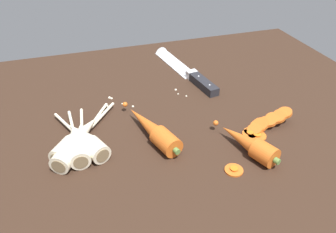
# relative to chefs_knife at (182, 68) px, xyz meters

# --- Properties ---
(ground_plane) EXTENTS (1.20, 0.90, 0.04)m
(ground_plane) POSITION_rel_chefs_knife_xyz_m (-0.12, -0.23, -0.03)
(ground_plane) COLOR #332116
(chefs_knife) EXTENTS (0.09, 0.35, 0.04)m
(chefs_knife) POSITION_rel_chefs_knife_xyz_m (0.00, 0.00, 0.00)
(chefs_knife) COLOR silver
(chefs_knife) RESTS_ON ground_plane
(whole_carrot) EXTENTS (0.09, 0.21, 0.04)m
(whole_carrot) POSITION_rel_chefs_knife_xyz_m (-0.17, -0.29, 0.01)
(whole_carrot) COLOR #D6601E
(whole_carrot) RESTS_ON ground_plane
(whole_carrot_second) EXTENTS (0.09, 0.16, 0.04)m
(whole_carrot_second) POSITION_rel_chefs_knife_xyz_m (0.00, -0.40, 0.01)
(whole_carrot_second) COLOR #D6601E
(whole_carrot_second) RESTS_ON ground_plane
(parsnip_front) EXTENTS (0.05, 0.19, 0.04)m
(parsnip_front) POSITION_rel_chefs_knife_xyz_m (-0.32, -0.28, 0.01)
(parsnip_front) COLOR beige
(parsnip_front) RESTS_ON ground_plane
(parsnip_mid_left) EXTENTS (0.05, 0.20, 0.04)m
(parsnip_mid_left) POSITION_rel_chefs_knife_xyz_m (-0.33, -0.28, 0.01)
(parsnip_mid_left) COLOR beige
(parsnip_mid_left) RESTS_ON ground_plane
(parsnip_mid_right) EXTENTS (0.16, 0.20, 0.04)m
(parsnip_mid_right) POSITION_rel_chefs_knife_xyz_m (-0.33, -0.27, 0.01)
(parsnip_mid_right) COLOR beige
(parsnip_mid_right) RESTS_ON ground_plane
(parsnip_back) EXTENTS (0.10, 0.20, 0.04)m
(parsnip_back) POSITION_rel_chefs_knife_xyz_m (-0.31, -0.28, 0.01)
(parsnip_back) COLOR beige
(parsnip_back) RESTS_ON ground_plane
(parsnip_outer) EXTENTS (0.14, 0.22, 0.04)m
(parsnip_outer) POSITION_rel_chefs_knife_xyz_m (-0.33, -0.28, 0.01)
(parsnip_outer) COLOR beige
(parsnip_outer) RESTS_ON ground_plane
(carrot_slice_stack) EXTENTS (0.12, 0.05, 0.04)m
(carrot_slice_stack) POSITION_rel_chefs_knife_xyz_m (0.09, -0.33, 0.01)
(carrot_slice_stack) COLOR #D6601E
(carrot_slice_stack) RESTS_ON ground_plane
(carrot_slice_stray_near) EXTENTS (0.04, 0.04, 0.01)m
(carrot_slice_stray_near) POSITION_rel_chefs_knife_xyz_m (0.05, -0.36, -0.00)
(carrot_slice_stray_near) COLOR #D6601E
(carrot_slice_stray_near) RESTS_ON ground_plane
(carrot_slice_stray_mid) EXTENTS (0.03, 0.03, 0.01)m
(carrot_slice_stray_mid) POSITION_rel_chefs_knife_xyz_m (0.03, -0.35, -0.00)
(carrot_slice_stray_mid) COLOR #D6601E
(carrot_slice_stray_mid) RESTS_ON ground_plane
(carrot_slice_stray_far) EXTENTS (0.04, 0.04, 0.01)m
(carrot_slice_stray_far) POSITION_rel_chefs_knife_xyz_m (-0.05, -0.44, -0.00)
(carrot_slice_stray_far) COLOR #D6601E
(carrot_slice_stray_far) RESTS_ON ground_plane
(mince_crumbs) EXTENTS (0.21, 0.07, 0.01)m
(mince_crumbs) POSITION_rel_chefs_knife_xyz_m (-0.18, -0.12, -0.00)
(mince_crumbs) COLOR silver
(mince_crumbs) RESTS_ON ground_plane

